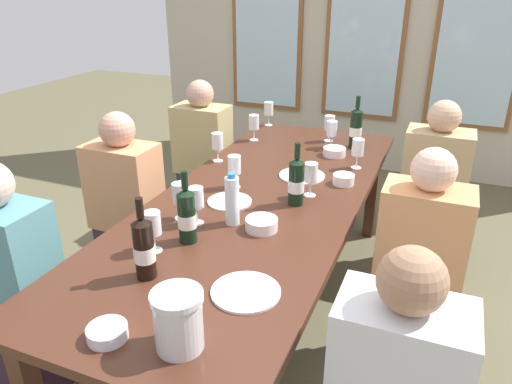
# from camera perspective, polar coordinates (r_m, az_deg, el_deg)

# --- Properties ---
(ground_plane) EXTENTS (12.00, 12.00, 0.00)m
(ground_plane) POSITION_cam_1_polar(r_m,az_deg,el_deg) (2.80, 0.38, -14.54)
(ground_plane) COLOR brown
(back_wall_with_windows) EXTENTS (4.17, 0.10, 2.90)m
(back_wall_with_windows) POSITION_cam_1_polar(r_m,az_deg,el_deg) (4.69, 13.10, 19.94)
(back_wall_with_windows) COLOR #BEB59D
(back_wall_with_windows) RESTS_ON ground
(dining_table) EXTENTS (0.97, 2.55, 0.74)m
(dining_table) POSITION_cam_1_polar(r_m,az_deg,el_deg) (2.43, 0.43, -2.04)
(dining_table) COLOR #462518
(dining_table) RESTS_ON ground
(white_plate_0) EXTENTS (0.25, 0.25, 0.01)m
(white_plate_0) POSITION_cam_1_polar(r_m,az_deg,el_deg) (1.71, -1.22, -11.73)
(white_plate_0) COLOR white
(white_plate_0) RESTS_ON dining_table
(white_plate_1) EXTENTS (0.25, 0.25, 0.01)m
(white_plate_1) POSITION_cam_1_polar(r_m,az_deg,el_deg) (2.67, 5.46, 1.94)
(white_plate_1) COLOR white
(white_plate_1) RESTS_ON dining_table
(white_plate_2) EXTENTS (0.22, 0.22, 0.01)m
(white_plate_2) POSITION_cam_1_polar(r_m,az_deg,el_deg) (2.36, -3.15, -1.12)
(white_plate_2) COLOR white
(white_plate_2) RESTS_ON dining_table
(metal_pitcher) EXTENTS (0.16, 0.16, 0.19)m
(metal_pitcher) POSITION_cam_1_polar(r_m,az_deg,el_deg) (1.47, -9.18, -14.76)
(metal_pitcher) COLOR silver
(metal_pitcher) RESTS_ON dining_table
(wine_bottle_0) EXTENTS (0.08, 0.08, 0.33)m
(wine_bottle_0) POSITION_cam_1_polar(r_m,az_deg,el_deg) (3.15, 11.74, 7.45)
(wine_bottle_0) COLOR black
(wine_bottle_0) RESTS_ON dining_table
(wine_bottle_1) EXTENTS (0.08, 0.08, 0.31)m
(wine_bottle_1) POSITION_cam_1_polar(r_m,az_deg,el_deg) (1.98, -8.20, -2.75)
(wine_bottle_1) COLOR black
(wine_bottle_1) RESTS_ON dining_table
(wine_bottle_2) EXTENTS (0.08, 0.08, 0.31)m
(wine_bottle_2) POSITION_cam_1_polar(r_m,az_deg,el_deg) (2.30, 4.78, 1.24)
(wine_bottle_2) COLOR black
(wine_bottle_2) RESTS_ON dining_table
(wine_bottle_3) EXTENTS (0.08, 0.08, 0.32)m
(wine_bottle_3) POSITION_cam_1_polar(r_m,az_deg,el_deg) (1.78, -13.14, -6.43)
(wine_bottle_3) COLOR black
(wine_bottle_3) RESTS_ON dining_table
(tasting_bowl_0) EXTENTS (0.14, 0.14, 0.05)m
(tasting_bowl_0) POSITION_cam_1_polar(r_m,az_deg,el_deg) (3.01, 9.26, 4.73)
(tasting_bowl_0) COLOR white
(tasting_bowl_0) RESTS_ON dining_table
(tasting_bowl_1) EXTENTS (0.11, 0.11, 0.05)m
(tasting_bowl_1) POSITION_cam_1_polar(r_m,az_deg,el_deg) (2.59, 10.34, 1.49)
(tasting_bowl_1) COLOR white
(tasting_bowl_1) RESTS_ON dining_table
(tasting_bowl_2) EXTENTS (0.12, 0.12, 0.04)m
(tasting_bowl_2) POSITION_cam_1_polar(r_m,az_deg,el_deg) (1.59, -17.20, -15.63)
(tasting_bowl_2) COLOR white
(tasting_bowl_2) RESTS_ON dining_table
(tasting_bowl_3) EXTENTS (0.14, 0.14, 0.05)m
(tasting_bowl_3) POSITION_cam_1_polar(r_m,az_deg,el_deg) (2.10, 0.66, -3.83)
(tasting_bowl_3) COLOR white
(tasting_bowl_3) RESTS_ON dining_table
(water_bottle) EXTENTS (0.06, 0.06, 0.24)m
(water_bottle) POSITION_cam_1_polar(r_m,az_deg,el_deg) (2.11, -2.85, -0.99)
(water_bottle) COLOR white
(water_bottle) RESTS_ON dining_table
(wine_glass_0) EXTENTS (0.07, 0.07, 0.17)m
(wine_glass_0) POSITION_cam_1_polar(r_m,az_deg,el_deg) (2.39, 6.52, 2.22)
(wine_glass_0) COLOR white
(wine_glass_0) RESTS_ON dining_table
(wine_glass_1) EXTENTS (0.07, 0.07, 0.17)m
(wine_glass_1) POSITION_cam_1_polar(r_m,az_deg,el_deg) (3.13, 8.97, 7.37)
(wine_glass_1) COLOR white
(wine_glass_1) RESTS_ON dining_table
(wine_glass_2) EXTENTS (0.07, 0.07, 0.17)m
(wine_glass_2) POSITION_cam_1_polar(r_m,az_deg,el_deg) (1.94, -12.16, -3.75)
(wine_glass_2) COLOR white
(wine_glass_2) RESTS_ON dining_table
(wine_glass_3) EXTENTS (0.07, 0.07, 0.17)m
(wine_glass_3) POSITION_cam_1_polar(r_m,az_deg,el_deg) (3.25, 8.70, 8.04)
(wine_glass_3) COLOR white
(wine_glass_3) RESTS_ON dining_table
(wine_glass_4) EXTENTS (0.07, 0.07, 0.17)m
(wine_glass_4) POSITION_cam_1_polar(r_m,az_deg,el_deg) (3.57, 1.51, 9.78)
(wine_glass_4) COLOR white
(wine_glass_4) RESTS_ON dining_table
(wine_glass_5) EXTENTS (0.07, 0.07, 0.17)m
(wine_glass_5) POSITION_cam_1_polar(r_m,az_deg,el_deg) (3.23, -0.25, 8.13)
(wine_glass_5) COLOR white
(wine_glass_5) RESTS_ON dining_table
(wine_glass_6) EXTENTS (0.07, 0.07, 0.17)m
(wine_glass_6) POSITION_cam_1_polar(r_m,az_deg,el_deg) (2.12, -7.12, -0.91)
(wine_glass_6) COLOR white
(wine_glass_6) RESTS_ON dining_table
(wine_glass_7) EXTENTS (0.07, 0.07, 0.17)m
(wine_glass_7) POSITION_cam_1_polar(r_m,az_deg,el_deg) (2.80, 11.98, 5.12)
(wine_glass_7) COLOR white
(wine_glass_7) RESTS_ON dining_table
(wine_glass_8) EXTENTS (0.07, 0.07, 0.17)m
(wine_glass_8) POSITION_cam_1_polar(r_m,az_deg,el_deg) (2.48, -2.58, 3.06)
(wine_glass_8) COLOR white
(wine_glass_8) RESTS_ON dining_table
(wine_glass_9) EXTENTS (0.07, 0.07, 0.17)m
(wine_glass_9) POSITION_cam_1_polar(r_m,az_deg,el_deg) (2.86, -4.59, 5.87)
(wine_glass_9) COLOR white
(wine_glass_9) RESTS_ON dining_table
(wine_glass_10) EXTENTS (0.07, 0.07, 0.17)m
(wine_glass_10) POSITION_cam_1_polar(r_m,az_deg,el_deg) (2.17, -9.03, -0.27)
(wine_glass_10) COLOR white
(wine_glass_10) RESTS_ON dining_table
(seated_person_0) EXTENTS (0.38, 0.24, 1.11)m
(seated_person_0) POSITION_cam_1_polar(r_m,az_deg,el_deg) (2.34, -26.70, -10.34)
(seated_person_0) COLOR #392231
(seated_person_0) RESTS_ON ground
(seated_person_2) EXTENTS (0.38, 0.24, 1.11)m
(seated_person_2) POSITION_cam_1_polar(r_m,az_deg,el_deg) (3.52, -6.28, 3.71)
(seated_person_2) COLOR #293239
(seated_person_2) RESTS_ON ground
(seated_person_3) EXTENTS (0.38, 0.24, 1.11)m
(seated_person_3) POSITION_cam_1_polar(r_m,az_deg,el_deg) (3.15, 20.08, -0.21)
(seated_person_3) COLOR #37293A
(seated_person_3) RESTS_ON ground
(seated_person_4) EXTENTS (0.38, 0.24, 1.11)m
(seated_person_4) POSITION_cam_1_polar(r_m,az_deg,el_deg) (2.82, -15.01, -2.38)
(seated_person_4) COLOR #372733
(seated_person_4) RESTS_ON ground
(seated_person_5) EXTENTS (0.38, 0.24, 1.11)m
(seated_person_5) POSITION_cam_1_polar(r_m,az_deg,el_deg) (2.35, 18.60, -8.66)
(seated_person_5) COLOR #243442
(seated_person_5) RESTS_ON ground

